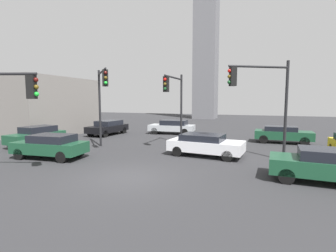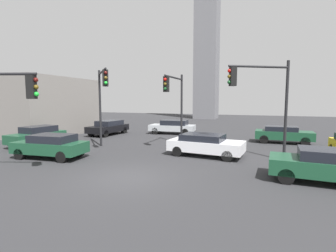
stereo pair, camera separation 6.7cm
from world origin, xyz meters
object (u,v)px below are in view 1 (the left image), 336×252
(traffic_light_1, at_px, (175,95))
(car_1, at_px, (37,135))
(traffic_light_3, at_px, (102,92))
(car_0, at_px, (50,146))
(car_5, at_px, (172,126))
(car_6, at_px, (205,144))
(traffic_light_2, at_px, (261,91))
(car_4, at_px, (108,127))
(car_3, at_px, (326,165))
(car_2, at_px, (283,134))

(traffic_light_1, relative_size, car_1, 1.27)
(traffic_light_3, relative_size, car_0, 1.29)
(car_5, distance_m, car_6, 10.39)
(traffic_light_2, bearing_deg, traffic_light_3, -28.67)
(traffic_light_2, bearing_deg, car_5, -78.41)
(car_4, bearing_deg, car_3, 64.87)
(car_5, bearing_deg, car_0, 71.76)
(car_2, xyz_separation_m, car_6, (-4.80, -6.77, -0.02))
(car_1, relative_size, car_3, 0.99)
(traffic_light_3, height_order, car_5, traffic_light_3)
(traffic_light_2, xyz_separation_m, traffic_light_3, (-10.08, -0.43, 0.06))
(traffic_light_2, distance_m, traffic_light_3, 10.09)
(traffic_light_2, height_order, car_4, traffic_light_2)
(traffic_light_1, height_order, car_2, traffic_light_1)
(car_3, bearing_deg, car_2, -81.85)
(car_1, distance_m, car_2, 19.19)
(car_1, distance_m, car_4, 7.22)
(traffic_light_1, xyz_separation_m, car_1, (-9.99, -3.03, -3.00))
(car_0, height_order, car_6, car_0)
(car_3, bearing_deg, car_6, -26.86)
(car_1, height_order, car_5, car_1)
(traffic_light_1, bearing_deg, car_4, -115.16)
(car_3, height_order, car_6, car_3)
(car_1, xyz_separation_m, car_6, (12.68, 1.14, -0.05))
(car_6, bearing_deg, car_5, 126.19)
(car_2, bearing_deg, car_0, -140.09)
(traffic_light_1, bearing_deg, car_1, -72.83)
(traffic_light_1, distance_m, traffic_light_2, 6.25)
(traffic_light_1, xyz_separation_m, car_3, (8.48, -5.15, -3.02))
(traffic_light_1, distance_m, traffic_light_3, 5.03)
(car_4, bearing_deg, traffic_light_3, 35.53)
(car_3, bearing_deg, car_0, 5.29)
(traffic_light_3, relative_size, car_5, 1.19)
(traffic_light_3, xyz_separation_m, car_0, (-1.48, -3.15, -3.23))
(traffic_light_1, height_order, car_0, traffic_light_1)
(car_3, height_order, car_5, car_5)
(traffic_light_1, height_order, car_5, traffic_light_1)
(traffic_light_2, bearing_deg, car_2, -134.27)
(traffic_light_2, relative_size, car_2, 1.31)
(traffic_light_3, bearing_deg, car_2, 80.37)
(car_1, bearing_deg, traffic_light_2, 95.67)
(car_1, bearing_deg, car_5, 146.82)
(car_0, bearing_deg, car_5, -109.46)
(car_2, relative_size, car_5, 0.91)
(car_1, xyz_separation_m, car_2, (17.48, 7.92, -0.04))
(traffic_light_3, bearing_deg, traffic_light_2, 50.02)
(traffic_light_2, height_order, car_1, traffic_light_2)
(traffic_light_3, distance_m, car_3, 13.37)
(traffic_light_1, height_order, car_6, traffic_light_1)
(car_4, xyz_separation_m, car_6, (11.18, -5.92, -0.03))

